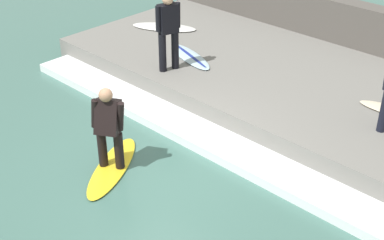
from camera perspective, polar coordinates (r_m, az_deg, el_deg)
The scene contains 9 objects.
ground_plane at distance 9.35m, azimuth -3.44°, elevation -5.54°, with size 28.00×28.00×0.00m, color #426B60.
concrete_ledge at distance 11.78m, azimuth 10.25°, elevation 3.61°, with size 4.40×10.65×0.53m, color slate.
back_wall at distance 13.55m, azimuth 16.38°, elevation 8.83°, with size 0.50×11.19×1.55m, color #544F49.
wave_foam_crest at distance 10.04m, azimuth 1.75°, elevation -2.06°, with size 0.79×10.12×0.18m, color white.
surfboard_riding at distance 9.50m, azimuth -8.50°, elevation -4.98°, with size 1.92×1.42×0.06m.
surfer_riding at distance 9.03m, azimuth -8.91°, elevation -0.48°, with size 0.55×0.58×1.51m.
surfer_waiting_far at distance 11.38m, azimuth -2.55°, elevation 9.76°, with size 0.55×0.35×1.68m.
surfboard_waiting_far at distance 12.29m, azimuth -0.21°, elevation 6.80°, with size 0.96×1.71×0.07m.
surfboard_spare at distance 14.06m, azimuth -2.99°, elevation 9.87°, with size 1.35×1.76×0.06m.
Camera 1 is at (-5.11, -5.60, 5.48)m, focal length 50.00 mm.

